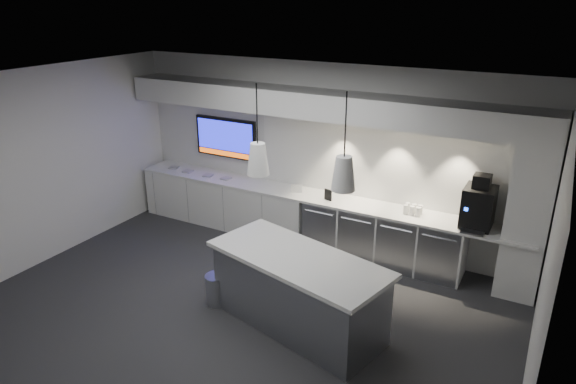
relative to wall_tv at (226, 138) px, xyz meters
The scene contains 28 objects.
floor 3.47m from the wall_tv, 52.18° to the right, with size 7.00×7.00×0.00m, color #28282A.
ceiling 3.42m from the wall_tv, 52.18° to the right, with size 7.00×7.00×0.00m, color black.
wall_back 1.90m from the wall_tv, ahead, with size 7.00×7.00×0.00m, color silver.
wall_front 5.30m from the wall_tv, 68.99° to the right, with size 7.00×7.00×0.00m, color silver.
wall_left 2.92m from the wall_tv, 123.17° to the right, with size 7.00×7.00×0.00m, color silver.
wall_right 5.93m from the wall_tv, 24.38° to the right, with size 7.00×7.00×0.00m, color silver.
back_counter 2.04m from the wall_tv, ahead, with size 6.80×0.65×0.04m, color silver.
left_base_cabinets 1.17m from the wall_tv, 61.19° to the right, with size 3.30×0.63×0.86m, color silver.
fridge_unit_a 2.45m from the wall_tv, ahead, with size 0.60×0.61×0.85m, color #9A9DA2.
fridge_unit_b 3.01m from the wall_tv, ahead, with size 0.60×0.61×0.85m, color #9A9DA2.
fridge_unit_c 3.60m from the wall_tv, ahead, with size 0.60×0.61×0.85m, color #9A9DA2.
fridge_unit_d 4.21m from the wall_tv, ahead, with size 0.60×0.61×0.85m, color #9A9DA2.
backsplash 3.10m from the wall_tv, ahead, with size 4.60×0.03×1.30m, color silver.
soffit 2.09m from the wall_tv, ahead, with size 6.90×0.60×0.40m, color silver.
column 5.11m from the wall_tv, ahead, with size 0.55×0.55×2.60m, color silver.
wall_tv is the anchor object (origin of this frame).
island 3.80m from the wall_tv, 41.39° to the right, with size 2.48×1.52×0.98m.
bin 3.23m from the wall_tv, 58.52° to the right, with size 0.30×0.30×0.43m, color #9A9DA2.
coffee_machine 4.48m from the wall_tv, ahead, with size 0.42×0.60×0.77m.
sign_black 2.31m from the wall_tv, ahead, with size 0.14×0.02×0.18m, color black.
sign_white 1.74m from the wall_tv, 11.04° to the right, with size 0.18×0.02×0.14m, color silver.
cup_cluster 3.61m from the wall_tv, ahead, with size 0.27×0.17×0.15m, color white, non-canonical shape.
tray_a 1.25m from the wall_tv, 164.34° to the right, with size 0.16×0.16×0.03m, color #979797.
tray_b 0.98m from the wall_tv, 152.90° to the right, with size 0.16×0.16×0.03m, color #979797.
tray_c 0.76m from the wall_tv, 118.56° to the right, with size 0.16×0.16×0.03m, color #979797.
tray_d 0.75m from the wall_tv, 59.05° to the right, with size 0.16×0.16×0.03m, color #979797.
pendant_left 3.31m from the wall_tv, 47.80° to the right, with size 0.27×0.27×1.09m.
pendant_right 4.12m from the wall_tv, 36.27° to the right, with size 0.27×0.27×1.09m.
Camera 1 is at (3.39, -4.90, 3.98)m, focal length 32.00 mm.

